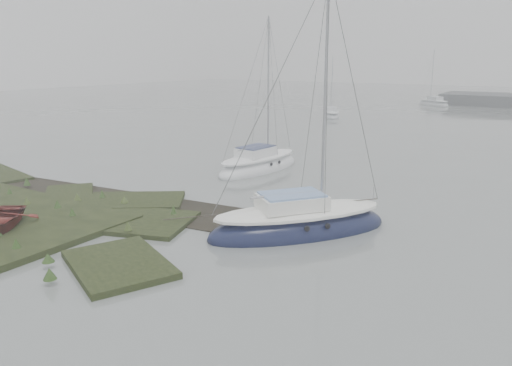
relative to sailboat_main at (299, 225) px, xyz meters
name	(u,v)px	position (x,y,z in m)	size (l,w,h in m)	color
ground	(405,135)	(-3.54, 25.01, -0.29)	(160.00, 160.00, 0.00)	slate
sailboat_main	(299,225)	(0.00, 0.00, 0.00)	(5.82, 6.56, 9.37)	black
sailboat_white	(259,165)	(-6.53, 7.76, -0.02)	(2.72, 6.38, 8.73)	white
sailboat_far_a	(331,115)	(-13.64, 33.18, -0.08)	(3.66, 4.89, 6.67)	#A6A9B0
sailboat_far_c	(434,104)	(-7.86, 52.15, -0.06)	(5.29, 4.62, 7.51)	#9EA2A7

